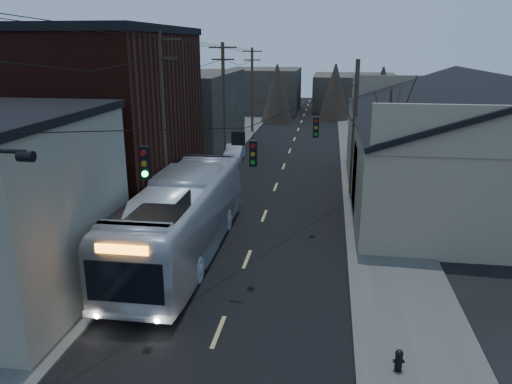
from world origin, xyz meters
TOP-DOWN VIEW (x-y plane):
  - road_surface at (0.00, 30.00)m, footprint 9.00×110.00m
  - sidewalk_left at (-6.50, 30.00)m, footprint 4.00×110.00m
  - sidewalk_right at (6.50, 30.00)m, footprint 4.00×110.00m
  - building_brick at (-10.00, 20.00)m, footprint 10.00×12.00m
  - building_left_far at (-9.50, 36.00)m, footprint 9.00×14.00m
  - warehouse at (13.00, 25.00)m, footprint 16.16×20.60m
  - building_far_left at (-6.00, 65.00)m, footprint 10.00×12.00m
  - building_far_right at (7.00, 70.00)m, footprint 12.00×14.00m
  - bare_tree at (6.50, 20.00)m, footprint 0.40×0.40m
  - utility_lines at (-3.11, 24.14)m, footprint 11.24×45.28m
  - bus at (-3.00, 14.00)m, footprint 3.10×13.20m
  - parked_car at (-4.30, 33.61)m, footprint 1.60×4.09m
  - fire_hydrant at (5.73, 6.58)m, footprint 0.33×0.24m

SIDE VIEW (x-z plane):
  - road_surface at x=0.00m, z-range 0.00..0.02m
  - sidewalk_left at x=-6.50m, z-range 0.00..0.12m
  - sidewalk_right at x=6.50m, z-range 0.00..0.12m
  - fire_hydrant at x=5.73m, z-range 0.14..0.84m
  - parked_car at x=-4.30m, z-range 0.00..1.33m
  - bus at x=-3.00m, z-range 0.00..3.67m
  - building_far_right at x=7.00m, z-range 0.00..5.00m
  - warehouse at x=13.00m, z-range -1.17..6.56m
  - building_far_left at x=-6.00m, z-range 0.00..6.00m
  - building_left_far at x=-9.50m, z-range 0.00..7.00m
  - bare_tree at x=6.50m, z-range 0.00..7.20m
  - utility_lines at x=-3.11m, z-range -0.30..10.20m
  - building_brick at x=-10.00m, z-range 0.00..10.00m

